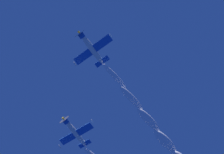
# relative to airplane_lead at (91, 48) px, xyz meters

# --- Properties ---
(airplane_lead) EXTENTS (9.63, 8.94, 3.83)m
(airplane_lead) POSITION_rel_airplane_lead_xyz_m (0.00, 0.00, 0.00)
(airplane_lead) COLOR silver
(airplane_left_wingman) EXTENTS (9.54, 8.96, 3.93)m
(airplane_left_wingman) POSITION_rel_airplane_lead_xyz_m (20.89, -5.01, 0.38)
(airplane_left_wingman) COLOR silver
(smoke_trail_lead) EXTENTS (18.53, 35.68, 8.73)m
(smoke_trail_lead) POSITION_rel_airplane_lead_xyz_m (12.61, -26.07, -5.05)
(smoke_trail_lead) COLOR white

